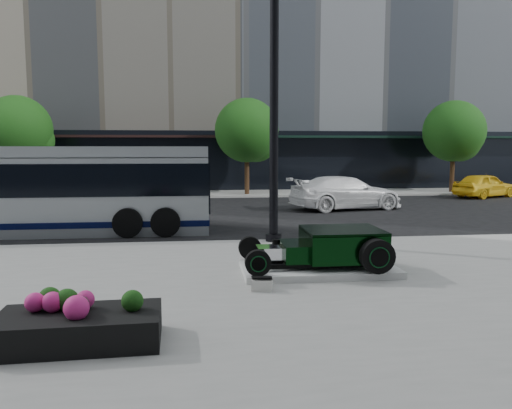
{
  "coord_description": "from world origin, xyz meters",
  "views": [
    {
      "loc": [
        -1.97,
        -16.75,
        2.87
      ],
      "look_at": [
        -0.24,
        -2.1,
        1.2
      ],
      "focal_mm": 35.0,
      "sensor_mm": 36.0,
      "label": 1
    }
  ],
  "objects": [
    {
      "name": "display_plinth",
      "position": [
        0.69,
        -6.07,
        0.2
      ],
      "size": [
        3.4,
        1.8,
        0.15
      ],
      "primitive_type": "cube",
      "color": "silver",
      "rests_on": "sidewalk_near"
    },
    {
      "name": "lamppost",
      "position": [
        0.27,
        -2.27,
        4.07
      ],
      "size": [
        0.47,
        0.47,
        8.54
      ],
      "color": "black",
      "rests_on": "sidewalk_near"
    },
    {
      "name": "hot_rod",
      "position": [
        1.02,
        -6.07,
        0.7
      ],
      "size": [
        3.22,
        2.0,
        0.81
      ],
      "color": "black",
      "rests_on": "display_plinth"
    },
    {
      "name": "white_sedan",
      "position": [
        4.97,
        5.94,
        0.78
      ],
      "size": [
        5.71,
        3.25,
        1.56
      ],
      "primitive_type": "imported",
      "rotation": [
        0.0,
        0.0,
        1.78
      ],
      "color": "white",
      "rests_on": "ground"
    },
    {
      "name": "sidewalk_far",
      "position": [
        0.0,
        14.0,
        0.06
      ],
      "size": [
        70.0,
        4.0,
        0.12
      ],
      "primitive_type": "cube",
      "color": "gray",
      "rests_on": "ground"
    },
    {
      "name": "transit_bus",
      "position": [
        -7.59,
        0.77,
        1.49
      ],
      "size": [
        12.12,
        2.88,
        2.92
      ],
      "color": "#A9AFB3",
      "rests_on": "ground"
    },
    {
      "name": "info_plaque",
      "position": [
        -0.74,
        -7.35,
        0.24
      ],
      "size": [
        0.45,
        0.38,
        0.31
      ],
      "color": "silver",
      "rests_on": "sidewalk_near"
    },
    {
      "name": "yellow_taxi",
      "position": [
        14.69,
        10.51,
        0.7
      ],
      "size": [
        4.44,
        3.18,
        1.4
      ],
      "primitive_type": "imported",
      "rotation": [
        0.0,
        0.0,
        1.98
      ],
      "color": "yellow",
      "rests_on": "ground"
    },
    {
      "name": "sidewalk_near",
      "position": [
        0.0,
        -10.5,
        0.06
      ],
      "size": [
        70.0,
        17.0,
        0.12
      ],
      "primitive_type": "cube",
      "color": "gray",
      "rests_on": "ground"
    },
    {
      "name": "ground",
      "position": [
        0.0,
        0.0,
        0.0
      ],
      "size": [
        120.0,
        120.0,
        0.0
      ],
      "primitive_type": "plane",
      "color": "black",
      "rests_on": "ground"
    },
    {
      "name": "street_trees",
      "position": [
        1.15,
        13.07,
        3.77
      ],
      "size": [
        29.8,
        3.8,
        5.7
      ],
      "color": "black",
      "rests_on": "sidewalk_far"
    },
    {
      "name": "flower_planter",
      "position": [
        -3.65,
        -9.72,
        0.39
      ],
      "size": [
        2.29,
        1.21,
        0.73
      ],
      "color": "black",
      "rests_on": "sidewalk_near"
    }
  ]
}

